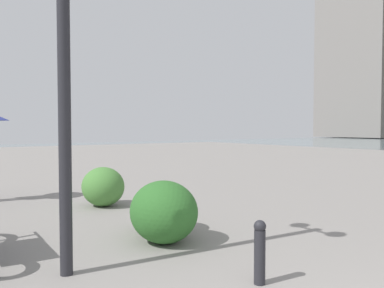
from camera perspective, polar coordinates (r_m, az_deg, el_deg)
building_highrise at (r=80.87m, az=23.82°, el=15.21°), size 13.02×12.76×39.84m
lamppost at (r=4.78m, az=-17.99°, el=17.71°), size 0.98×0.28×4.45m
bollard_mid at (r=4.37m, az=9.69°, el=-14.84°), size 0.13×0.13×0.68m
shrub_low at (r=8.59m, az=-12.64°, el=-5.98°), size 0.97×0.87×0.82m
shrub_round at (r=6.41m, az=-4.62°, el=-9.13°), size 0.87×0.79×0.74m
shrub_wide at (r=5.77m, az=-4.07°, el=-9.67°), size 1.05×0.94×0.89m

